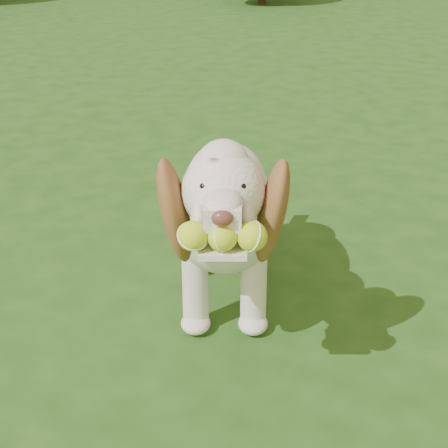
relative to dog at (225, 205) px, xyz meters
name	(u,v)px	position (x,y,z in m)	size (l,w,h in m)	color
ground	(232,307)	(0.03, 0.00, -0.47)	(80.00, 80.00, 0.00)	#1D4413
dog	(225,205)	(0.00, 0.00, 0.00)	(0.75, 1.34, 0.89)	silver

